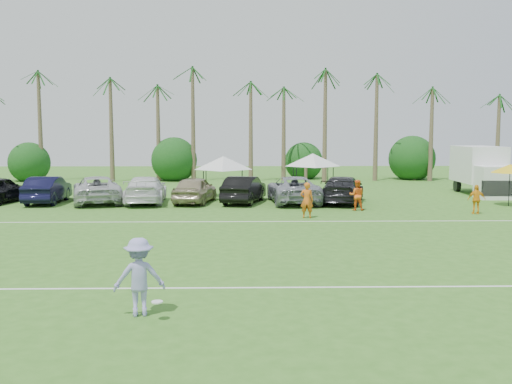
{
  "coord_description": "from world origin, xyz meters",
  "views": [
    {
      "loc": [
        0.35,
        -13.82,
        4.42
      ],
      "look_at": [
        0.91,
        12.81,
        1.6
      ],
      "focal_mm": 40.0,
      "sensor_mm": 36.0,
      "label": 1
    }
  ],
  "objects": [
    {
      "name": "ground",
      "position": [
        0.0,
        0.0,
        0.0
      ],
      "size": [
        120.0,
        120.0,
        0.0
      ],
      "primitive_type": "plane",
      "color": "#376C20",
      "rests_on": "ground"
    },
    {
      "name": "field_lines",
      "position": [
        0.0,
        8.0,
        0.01
      ],
      "size": [
        80.0,
        12.1,
        0.01
      ],
      "color": "white",
      "rests_on": "ground"
    },
    {
      "name": "palm_tree_1",
      "position": [
        -17.0,
        38.0,
        8.35
      ],
      "size": [
        2.4,
        2.4,
        9.9
      ],
      "color": "brown",
      "rests_on": "ground"
    },
    {
      "name": "palm_tree_2",
      "position": [
        -12.0,
        38.0,
        9.21
      ],
      "size": [
        2.4,
        2.4,
        10.9
      ],
      "color": "brown",
      "rests_on": "ground"
    },
    {
      "name": "palm_tree_3",
      "position": [
        -8.0,
        38.0,
        10.06
      ],
      "size": [
        2.4,
        2.4,
        11.9
      ],
      "color": "brown",
      "rests_on": "ground"
    },
    {
      "name": "palm_tree_4",
      "position": [
        -4.0,
        38.0,
        7.48
      ],
      "size": [
        2.4,
        2.4,
        8.9
      ],
      "color": "brown",
      "rests_on": "ground"
    },
    {
      "name": "palm_tree_5",
      "position": [
        0.0,
        38.0,
        8.35
      ],
      "size": [
        2.4,
        2.4,
        9.9
      ],
      "color": "brown",
      "rests_on": "ground"
    },
    {
      "name": "palm_tree_6",
      "position": [
        4.0,
        38.0,
        9.21
      ],
      "size": [
        2.4,
        2.4,
        10.9
      ],
      "color": "brown",
      "rests_on": "ground"
    },
    {
      "name": "palm_tree_7",
      "position": [
        8.0,
        38.0,
        10.06
      ],
      "size": [
        2.4,
        2.4,
        11.9
      ],
      "color": "brown",
      "rests_on": "ground"
    },
    {
      "name": "palm_tree_8",
      "position": [
        13.0,
        38.0,
        7.48
      ],
      "size": [
        2.4,
        2.4,
        8.9
      ],
      "color": "brown",
      "rests_on": "ground"
    },
    {
      "name": "palm_tree_9",
      "position": [
        18.0,
        38.0,
        8.35
      ],
      "size": [
        2.4,
        2.4,
        9.9
      ],
      "color": "brown",
      "rests_on": "ground"
    },
    {
      "name": "palm_tree_10",
      "position": [
        23.0,
        38.0,
        9.21
      ],
      "size": [
        2.4,
        2.4,
        10.9
      ],
      "color": "brown",
      "rests_on": "ground"
    },
    {
      "name": "bush_tree_0",
      "position": [
        -19.0,
        39.0,
        1.8
      ],
      "size": [
        4.0,
        4.0,
        4.0
      ],
      "color": "brown",
      "rests_on": "ground"
    },
    {
      "name": "bush_tree_1",
      "position": [
        -6.0,
        39.0,
        1.8
      ],
      "size": [
        4.0,
        4.0,
        4.0
      ],
      "color": "brown",
      "rests_on": "ground"
    },
    {
      "name": "bush_tree_2",
      "position": [
        6.0,
        39.0,
        1.8
      ],
      "size": [
        4.0,
        4.0,
        4.0
      ],
      "color": "brown",
      "rests_on": "ground"
    },
    {
      "name": "bush_tree_3",
      "position": [
        16.0,
        39.0,
        1.8
      ],
      "size": [
        4.0,
        4.0,
        4.0
      ],
      "color": "brown",
      "rests_on": "ground"
    },
    {
      "name": "sideline_player_a",
      "position": [
        3.57,
        15.17,
        0.92
      ],
      "size": [
        0.73,
        0.53,
        1.85
      ],
      "primitive_type": "imported",
      "rotation": [
        0.0,
        0.0,
        3.0
      ],
      "color": "orange",
      "rests_on": "ground"
    },
    {
      "name": "sideline_player_b",
      "position": [
        6.71,
        17.97,
        0.86
      ],
      "size": [
        0.93,
        0.78,
        1.73
      ],
      "primitive_type": "imported",
      "rotation": [
        0.0,
        0.0,
        2.98
      ],
      "color": "orange",
      "rests_on": "ground"
    },
    {
      "name": "sideline_player_c",
      "position": [
        12.89,
        16.41,
        0.79
      ],
      "size": [
        0.97,
        0.52,
        1.58
      ],
      "primitive_type": "imported",
      "rotation": [
        0.0,
        0.0,
        3.0
      ],
      "color": "#FFA71C",
      "rests_on": "ground"
    },
    {
      "name": "box_truck",
      "position": [
        17.12,
        25.83,
        1.81
      ],
      "size": [
        2.74,
        6.67,
        3.39
      ],
      "rotation": [
        0.0,
        0.0,
        -0.04
      ],
      "color": "white",
      "rests_on": "ground"
    },
    {
      "name": "canopy_tent_left",
      "position": [
        -1.06,
        25.16,
        2.76
      ],
      "size": [
        3.98,
        3.98,
        3.22
      ],
      "color": "black",
      "rests_on": "ground"
    },
    {
      "name": "canopy_tent_right",
      "position": [
        5.41,
        27.98,
        2.83
      ],
      "size": [
        4.08,
        4.08,
        3.31
      ],
      "color": "black",
      "rests_on": "ground"
    },
    {
      "name": "market_umbrella",
      "position": [
        16.16,
        19.62,
        2.25
      ],
      "size": [
        2.26,
        2.26,
        2.51
      ],
      "color": "black",
      "rests_on": "ground"
    },
    {
      "name": "frisbee_player",
      "position": [
        -2.17,
        -0.37,
        0.95
      ],
      "size": [
        1.33,
        0.99,
        1.9
      ],
      "rotation": [
        0.0,
        0.0,
        3.32
      ],
      "color": "#9694D2",
      "rests_on": "ground"
    },
    {
      "name": "parked_car_1",
      "position": [
        -11.9,
        21.73,
        0.84
      ],
      "size": [
        2.0,
        5.16,
        1.67
      ],
      "primitive_type": "imported",
      "rotation": [
        0.0,
        0.0,
        3.19
      ],
      "color": "black",
      "rests_on": "ground"
    },
    {
      "name": "parked_car_2",
      "position": [
        -8.84,
        21.72,
        0.84
      ],
      "size": [
        4.36,
        6.56,
        1.67
      ],
      "primitive_type": "imported",
      "rotation": [
        0.0,
        0.0,
        3.43
      ],
      "color": "#BABABD",
      "rests_on": "ground"
    },
    {
      "name": "parked_car_3",
      "position": [
        -5.77,
        21.56,
        0.84
      ],
      "size": [
        2.78,
        5.93,
        1.67
      ],
      "primitive_type": "imported",
      "rotation": [
        0.0,
        0.0,
        3.22
      ],
      "color": "white",
      "rests_on": "ground"
    },
    {
      "name": "parked_car_4",
      "position": [
        -2.71,
        21.52,
        0.84
      ],
      "size": [
        2.77,
        5.18,
        1.67
      ],
      "primitive_type": "imported",
      "rotation": [
        0.0,
        0.0,
        2.97
      ],
      "color": "tan",
      "rests_on": "ground"
    },
    {
      "name": "parked_car_5",
      "position": [
        0.35,
        21.54,
        0.84
      ],
      "size": [
        2.95,
        5.36,
        1.67
      ],
      "primitive_type": "imported",
      "rotation": [
        0.0,
        0.0,
        2.9
      ],
      "color": "black",
      "rests_on": "ground"
    },
    {
      "name": "parked_car_6",
      "position": [
        3.41,
        21.4,
        0.84
      ],
      "size": [
        3.21,
        6.21,
        1.67
      ],
      "primitive_type": "imported",
      "rotation": [
        0.0,
        0.0,
        3.21
      ],
      "color": "gray",
      "rests_on": "ground"
    },
    {
      "name": "parked_car_7",
      "position": [
        6.48,
        21.36,
        0.84
      ],
      "size": [
        3.77,
        6.18,
        1.67
      ],
      "primitive_type": "imported",
      "rotation": [
        0.0,
        0.0,
        2.88
      ],
      "color": "black",
      "rests_on": "ground"
    }
  ]
}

